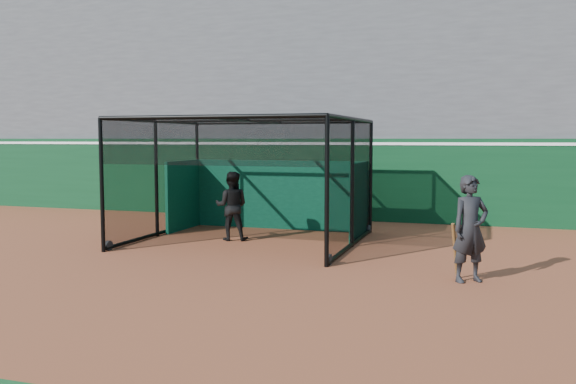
% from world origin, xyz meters
% --- Properties ---
extents(ground, '(120.00, 120.00, 0.00)m').
position_xyz_m(ground, '(0.00, 0.00, 0.00)').
color(ground, brown).
rests_on(ground, ground).
extents(outfield_wall, '(50.00, 0.50, 2.50)m').
position_xyz_m(outfield_wall, '(0.00, 8.50, 1.29)').
color(outfield_wall, '#093418').
rests_on(outfield_wall, ground).
extents(grandstand, '(50.00, 7.85, 8.95)m').
position_xyz_m(grandstand, '(0.00, 12.27, 4.48)').
color(grandstand, '#4C4C4F').
rests_on(grandstand, ground).
extents(batting_cage, '(5.18, 4.73, 2.95)m').
position_xyz_m(batting_cage, '(-1.14, 3.81, 1.47)').
color(batting_cage, black).
rests_on(batting_cage, ground).
extents(batter, '(0.95, 0.82, 1.70)m').
position_xyz_m(batter, '(-1.61, 3.82, 0.85)').
color(batter, black).
rests_on(batter, ground).
extents(on_deck_player, '(0.81, 0.76, 1.87)m').
position_xyz_m(on_deck_player, '(4.09, 1.05, 0.93)').
color(on_deck_player, black).
rests_on(on_deck_player, ground).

